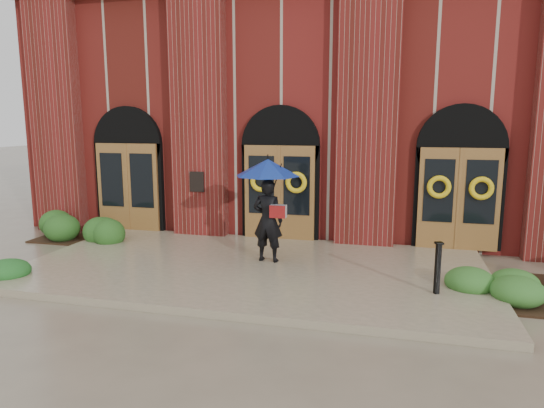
% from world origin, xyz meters
% --- Properties ---
extents(ground, '(90.00, 90.00, 0.00)m').
position_xyz_m(ground, '(0.00, 0.00, 0.00)').
color(ground, gray).
rests_on(ground, ground).
extents(landing, '(10.00, 5.30, 0.15)m').
position_xyz_m(landing, '(0.00, 0.15, 0.07)').
color(landing, tan).
rests_on(landing, ground).
extents(church_building, '(16.20, 12.53, 7.00)m').
position_xyz_m(church_building, '(0.00, 8.78, 3.50)').
color(church_building, maroon).
rests_on(church_building, ground).
extents(man_with_umbrella, '(1.57, 1.57, 2.31)m').
position_xyz_m(man_with_umbrella, '(0.25, 0.56, 1.77)').
color(man_with_umbrella, black).
rests_on(man_with_umbrella, landing).
extents(metal_post, '(0.17, 0.17, 0.97)m').
position_xyz_m(metal_post, '(3.79, -0.71, 0.66)').
color(metal_post, black).
rests_on(metal_post, landing).
extents(hedge_wall_left, '(2.79, 1.12, 0.72)m').
position_xyz_m(hedge_wall_left, '(-5.20, 1.72, 0.36)').
color(hedge_wall_left, '#25511B').
rests_on(hedge_wall_left, ground).
extents(hedge_front_right, '(1.42, 1.21, 0.50)m').
position_xyz_m(hedge_front_right, '(5.10, -0.44, 0.25)').
color(hedge_front_right, '#2E6123').
rests_on(hedge_front_right, ground).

